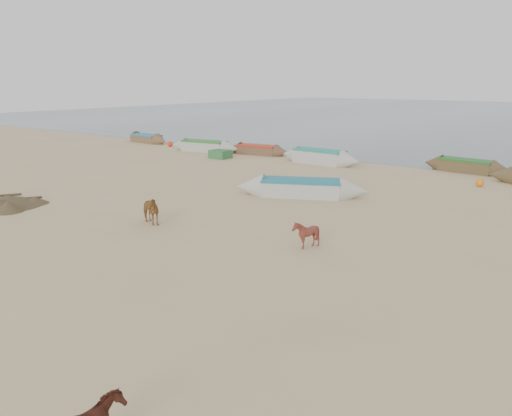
# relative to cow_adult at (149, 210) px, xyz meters

# --- Properties ---
(ground) EXTENTS (140.00, 140.00, 0.00)m
(ground) POSITION_rel_cow_adult_xyz_m (4.25, -2.55, -0.57)
(ground) COLOR tan
(ground) RESTS_ON ground
(cow_adult) EXTENTS (1.47, 0.94, 1.15)m
(cow_adult) POSITION_rel_cow_adult_xyz_m (0.00, 0.00, 0.00)
(cow_adult) COLOR #905F2F
(cow_adult) RESTS_ON ground
(calf_front) EXTENTS (1.15, 1.11, 0.99)m
(calf_front) POSITION_rel_cow_adult_xyz_m (6.58, 1.17, -0.08)
(calf_front) COLOR maroon
(calf_front) RESTS_ON ground
(near_canoe) EXTENTS (6.47, 4.12, 0.85)m
(near_canoe) POSITION_rel_cow_adult_xyz_m (2.28, 7.83, -0.15)
(near_canoe) COLOR beige
(near_canoe) RESTS_ON ground
(debris_pile) EXTENTS (4.09, 4.09, 0.47)m
(debris_pile) POSITION_rel_cow_adult_xyz_m (-7.55, -1.83, -0.34)
(debris_pile) COLOR brown
(debris_pile) RESTS_ON ground
(waterline_canoes) EXTENTS (58.38, 4.79, 0.98)m
(waterline_canoes) POSITION_rel_cow_adult_xyz_m (3.12, 17.88, -0.15)
(waterline_canoes) COLOR brown
(waterline_canoes) RESTS_ON ground
(beach_clutter) EXTENTS (45.12, 4.17, 0.64)m
(beach_clutter) POSITION_rel_cow_adult_xyz_m (8.56, 16.38, -0.28)
(beach_clutter) COLOR #316E3B
(beach_clutter) RESTS_ON ground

